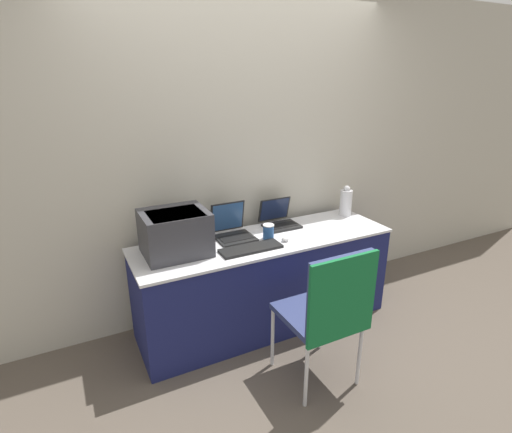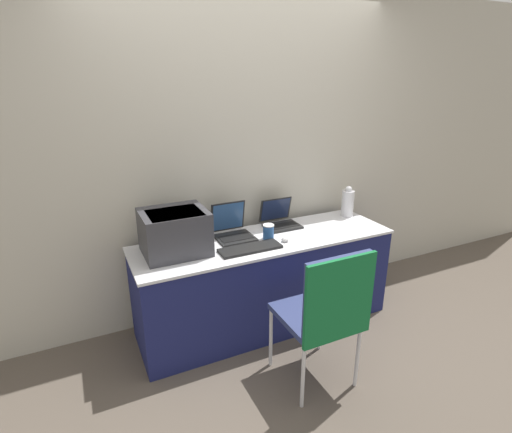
% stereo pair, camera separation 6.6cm
% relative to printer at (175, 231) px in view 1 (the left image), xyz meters
% --- Properties ---
extents(ground_plane, '(14.00, 14.00, 0.00)m').
position_rel_printer_xyz_m(ground_plane, '(0.68, -0.34, -0.91)').
color(ground_plane, brown).
extents(wall_back, '(8.00, 0.05, 2.60)m').
position_rel_printer_xyz_m(wall_back, '(0.68, 0.36, 0.39)').
color(wall_back, '#B7B2A3').
rests_on(wall_back, ground_plane).
extents(table, '(2.03, 0.61, 0.75)m').
position_rel_printer_xyz_m(table, '(0.68, -0.04, -0.54)').
color(table, '#191E51').
rests_on(table, ground_plane).
extents(printer, '(0.45, 0.38, 0.31)m').
position_rel_printer_xyz_m(printer, '(0.00, 0.00, 0.00)').
color(printer, '#333338').
rests_on(printer, table).
extents(laptop_left, '(0.28, 0.30, 0.26)m').
position_rel_printer_xyz_m(laptop_left, '(0.47, 0.10, -0.11)').
color(laptop_left, black).
rests_on(laptop_left, table).
extents(laptop_right, '(0.28, 0.26, 0.22)m').
position_rel_printer_xyz_m(laptop_right, '(0.92, 0.15, -0.12)').
color(laptop_right, black).
rests_on(laptop_right, table).
extents(external_keyboard, '(0.46, 0.15, 0.02)m').
position_rel_printer_xyz_m(external_keyboard, '(0.49, -0.18, -0.16)').
color(external_keyboard, black).
rests_on(external_keyboard, table).
extents(coffee_cup, '(0.09, 0.09, 0.12)m').
position_rel_printer_xyz_m(coffee_cup, '(0.70, -0.06, -0.11)').
color(coffee_cup, '#285699').
rests_on(coffee_cup, table).
extents(mouse, '(0.06, 0.05, 0.04)m').
position_rel_printer_xyz_m(mouse, '(0.79, -0.17, -0.15)').
color(mouse, silver).
rests_on(mouse, table).
extents(metal_pitcher, '(0.11, 0.11, 0.27)m').
position_rel_printer_xyz_m(metal_pitcher, '(1.57, 0.10, -0.04)').
color(metal_pitcher, silver).
rests_on(metal_pitcher, table).
extents(chair, '(0.47, 0.48, 0.98)m').
position_rel_printer_xyz_m(chair, '(0.69, -0.87, -0.30)').
color(chair, navy).
rests_on(chair, ground_plane).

